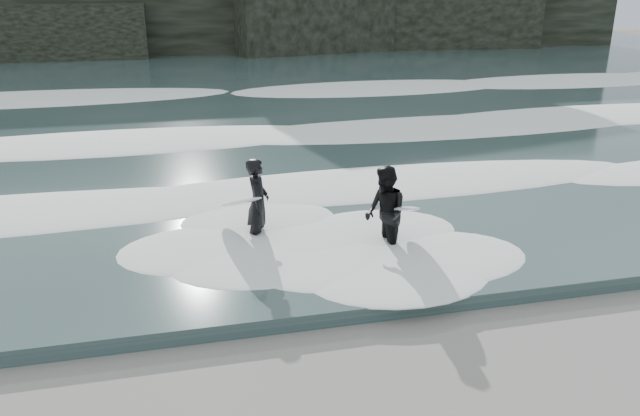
# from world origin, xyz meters

# --- Properties ---
(sea) EXTENTS (90.00, 52.00, 0.30)m
(sea) POSITION_xyz_m (0.00, 29.00, 0.15)
(sea) COLOR #324645
(sea) RESTS_ON ground
(foam_near) EXTENTS (60.00, 3.20, 0.20)m
(foam_near) POSITION_xyz_m (0.00, 9.00, 0.40)
(foam_near) COLOR white
(foam_near) RESTS_ON sea
(foam_mid) EXTENTS (60.00, 4.00, 0.24)m
(foam_mid) POSITION_xyz_m (0.00, 16.00, 0.42)
(foam_mid) COLOR white
(foam_mid) RESTS_ON sea
(foam_far) EXTENTS (60.00, 4.80, 0.30)m
(foam_far) POSITION_xyz_m (0.00, 25.00, 0.45)
(foam_far) COLOR white
(foam_far) RESTS_ON sea
(surfer_left) EXTENTS (1.30, 2.12, 1.98)m
(surfer_left) POSITION_xyz_m (0.00, 6.76, 1.00)
(surfer_left) COLOR black
(surfer_left) RESTS_ON ground
(surfer_right) EXTENTS (1.24, 1.91, 1.99)m
(surfer_right) POSITION_xyz_m (2.55, 5.50, 1.00)
(surfer_right) COLOR black
(surfer_right) RESTS_ON ground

